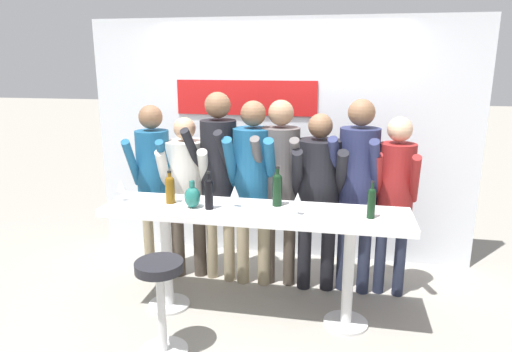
{
  "coord_description": "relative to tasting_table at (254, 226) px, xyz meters",
  "views": [
    {
      "loc": [
        0.67,
        -3.4,
        2.1
      ],
      "look_at": [
        0.0,
        0.08,
        1.2
      ],
      "focal_mm": 32.0,
      "sensor_mm": 36.0,
      "label": 1
    }
  ],
  "objects": [
    {
      "name": "back_wall",
      "position": [
        -0.0,
        1.36,
        0.47
      ],
      "size": [
        4.07,
        0.12,
        2.53
      ],
      "color": "silver",
      "rests_on": "ground_plane"
    },
    {
      "name": "ground_plane",
      "position": [
        -0.0,
        0.0,
        -0.8
      ],
      "size": [
        40.0,
        40.0,
        0.0
      ],
      "primitive_type": "plane",
      "color": "gray"
    },
    {
      "name": "person_far_right",
      "position": [
        0.82,
        0.58,
        0.32
      ],
      "size": [
        0.49,
        0.6,
        1.78
      ],
      "rotation": [
        0.0,
        0.0,
        -0.2
      ],
      "color": "#23283D",
      "rests_on": "ground_plane"
    },
    {
      "name": "wine_glass_1",
      "position": [
        0.36,
        -0.08,
        0.27
      ],
      "size": [
        0.07,
        0.07,
        0.18
      ],
      "color": "silver",
      "rests_on": "tasting_table"
    },
    {
      "name": "person_rightmost",
      "position": [
        1.14,
        0.59,
        0.23
      ],
      "size": [
        0.41,
        0.53,
        1.64
      ],
      "rotation": [
        0.0,
        0.0,
        -0.13
      ],
      "color": "#23283D",
      "rests_on": "ground_plane"
    },
    {
      "name": "wine_glass_0",
      "position": [
        -0.16,
        0.02,
        0.27
      ],
      "size": [
        0.07,
        0.07,
        0.18
      ],
      "color": "silver",
      "rests_on": "tasting_table"
    },
    {
      "name": "tasting_table",
      "position": [
        0.0,
        0.0,
        0.0
      ],
      "size": [
        2.47,
        0.55,
        0.95
      ],
      "color": "white",
      "rests_on": "ground_plane"
    },
    {
      "name": "person_far_left",
      "position": [
        -1.08,
        0.54,
        0.27
      ],
      "size": [
        0.43,
        0.55,
        1.7
      ],
      "rotation": [
        0.0,
        0.0,
        0.14
      ],
      "color": "gray",
      "rests_on": "ground_plane"
    },
    {
      "name": "wine_bottle_1",
      "position": [
        0.17,
        0.12,
        0.3
      ],
      "size": [
        0.08,
        0.08,
        0.33
      ],
      "color": "black",
      "rests_on": "tasting_table"
    },
    {
      "name": "person_right",
      "position": [
        0.48,
        0.56,
        0.22
      ],
      "size": [
        0.49,
        0.57,
        1.66
      ],
      "rotation": [
        0.0,
        0.0,
        0.06
      ],
      "color": "black",
      "rests_on": "ground_plane"
    },
    {
      "name": "person_left",
      "position": [
        -0.78,
        0.6,
        0.18
      ],
      "size": [
        0.53,
        0.6,
        1.59
      ],
      "rotation": [
        0.0,
        0.0,
        0.21
      ],
      "color": "#473D33",
      "rests_on": "ground_plane"
    },
    {
      "name": "person_center",
      "position": [
        -0.12,
        0.55,
        0.29
      ],
      "size": [
        0.46,
        0.56,
        1.76
      ],
      "rotation": [
        0.0,
        0.0,
        0.04
      ],
      "color": "gray",
      "rests_on": "ground_plane"
    },
    {
      "name": "bar_stool",
      "position": [
        -0.55,
        -0.64,
        -0.32
      ],
      "size": [
        0.36,
        0.36,
        0.73
      ],
      "color": "silver",
      "rests_on": "ground_plane"
    },
    {
      "name": "person_center_right",
      "position": [
        0.12,
        0.6,
        0.3
      ],
      "size": [
        0.43,
        0.55,
        1.76
      ],
      "rotation": [
        0.0,
        0.0,
        -0.03
      ],
      "color": "#473D33",
      "rests_on": "ground_plane"
    },
    {
      "name": "wine_glass_2",
      "position": [
        -1.14,
        -0.01,
        0.27
      ],
      "size": [
        0.07,
        0.07,
        0.18
      ],
      "color": "silver",
      "rests_on": "tasting_table"
    },
    {
      "name": "wine_bottle_2",
      "position": [
        -0.71,
        0.02,
        0.28
      ],
      "size": [
        0.08,
        0.08,
        0.27
      ],
      "color": "brown",
      "rests_on": "tasting_table"
    },
    {
      "name": "person_center_left",
      "position": [
        -0.45,
        0.59,
        0.35
      ],
      "size": [
        0.47,
        0.6,
        1.83
      ],
      "rotation": [
        0.0,
        0.0,
        -0.18
      ],
      "color": "gray",
      "rests_on": "ground_plane"
    },
    {
      "name": "wine_bottle_0",
      "position": [
        0.9,
        -0.05,
        0.28
      ],
      "size": [
        0.06,
        0.06,
        0.29
      ],
      "color": "black",
      "rests_on": "tasting_table"
    },
    {
      "name": "wine_bottle_3",
      "position": [
        -0.35,
        -0.07,
        0.29
      ],
      "size": [
        0.07,
        0.07,
        0.31
      ],
      "color": "black",
      "rests_on": "tasting_table"
    },
    {
      "name": "decorative_vase",
      "position": [
        -0.49,
        -0.06,
        0.24
      ],
      "size": [
        0.13,
        0.13,
        0.22
      ],
      "color": "#1E665B",
      "rests_on": "tasting_table"
    }
  ]
}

